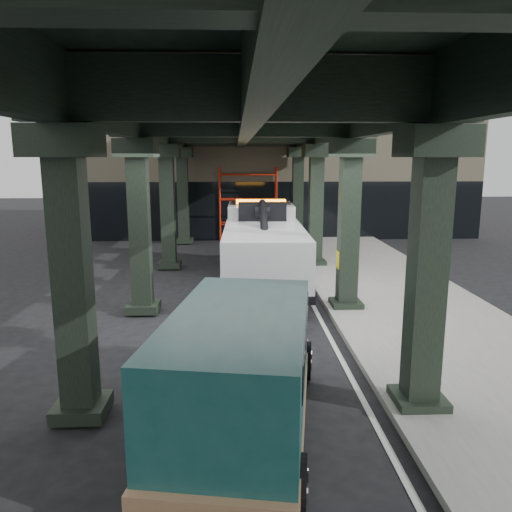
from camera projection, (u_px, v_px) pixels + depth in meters
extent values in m
plane|color=black|center=(263.00, 335.00, 12.86)|extent=(90.00, 90.00, 0.00)
cube|color=gray|center=(408.00, 307.00, 14.99)|extent=(5.00, 40.00, 0.15)
cube|color=silver|center=(316.00, 310.00, 14.89)|extent=(0.12, 38.00, 0.01)
cube|color=black|center=(427.00, 276.00, 8.56)|extent=(0.55, 0.55, 5.00)
cube|color=black|center=(436.00, 142.00, 8.12)|extent=(1.10, 1.10, 0.50)
cube|color=black|center=(418.00, 401.00, 9.01)|extent=(0.90, 0.90, 0.24)
cube|color=black|center=(349.00, 228.00, 14.44)|extent=(0.55, 0.55, 5.00)
cube|color=black|center=(352.00, 148.00, 14.00)|extent=(1.10, 1.10, 0.50)
cube|color=black|center=(346.00, 305.00, 14.89)|extent=(0.90, 0.90, 0.24)
cube|color=black|center=(316.00, 207.00, 20.32)|extent=(0.55, 0.55, 5.00)
cube|color=black|center=(317.00, 151.00, 19.88)|extent=(1.10, 1.10, 0.50)
cube|color=black|center=(314.00, 263.00, 20.77)|extent=(0.90, 0.90, 0.24)
cube|color=black|center=(298.00, 196.00, 26.20)|extent=(0.55, 0.55, 5.00)
cube|color=black|center=(298.00, 152.00, 25.76)|extent=(1.10, 1.10, 0.50)
cube|color=black|center=(297.00, 240.00, 26.65)|extent=(0.90, 0.90, 0.24)
cube|color=black|center=(73.00, 279.00, 8.31)|extent=(0.55, 0.55, 5.00)
cube|color=black|center=(62.00, 141.00, 7.88)|extent=(1.10, 1.10, 0.50)
cube|color=black|center=(82.00, 407.00, 8.76)|extent=(0.90, 0.90, 0.24)
cube|color=black|center=(140.00, 229.00, 14.19)|extent=(0.55, 0.55, 5.00)
cube|color=black|center=(136.00, 148.00, 13.76)|extent=(1.10, 1.10, 0.50)
cube|color=black|center=(144.00, 307.00, 14.64)|extent=(0.90, 0.90, 0.24)
cube|color=black|center=(168.00, 208.00, 20.07)|extent=(0.55, 0.55, 5.00)
cube|color=black|center=(166.00, 151.00, 19.64)|extent=(1.10, 1.10, 0.50)
cube|color=black|center=(170.00, 264.00, 20.53)|extent=(0.90, 0.90, 0.24)
cube|color=black|center=(183.00, 196.00, 25.95)|extent=(0.55, 0.55, 5.00)
cube|color=black|center=(182.00, 152.00, 25.52)|extent=(1.10, 1.10, 0.50)
cube|color=black|center=(184.00, 240.00, 26.41)|extent=(0.90, 0.90, 0.24)
cube|color=black|center=(353.00, 119.00, 13.84)|extent=(0.35, 32.00, 1.10)
cube|color=black|center=(135.00, 118.00, 13.60)|extent=(0.35, 32.00, 1.10)
cube|color=black|center=(245.00, 118.00, 13.72)|extent=(0.35, 32.00, 1.10)
cube|color=black|center=(245.00, 92.00, 13.59)|extent=(7.40, 32.00, 0.30)
cube|color=#C6B793|center=(277.00, 165.00, 31.76)|extent=(22.00, 10.00, 8.00)
cylinder|color=red|center=(220.00, 204.00, 27.01)|extent=(0.08, 0.08, 4.00)
cylinder|color=red|center=(220.00, 206.00, 26.23)|extent=(0.08, 0.08, 4.00)
cylinder|color=red|center=(275.00, 204.00, 27.13)|extent=(0.08, 0.08, 4.00)
cylinder|color=red|center=(277.00, 205.00, 26.35)|extent=(0.08, 0.08, 4.00)
cylinder|color=red|center=(248.00, 222.00, 27.27)|extent=(3.00, 0.08, 0.08)
cylinder|color=red|center=(248.00, 199.00, 27.01)|extent=(3.00, 0.08, 0.08)
cylinder|color=red|center=(248.00, 174.00, 26.76)|extent=(3.00, 0.08, 0.08)
cube|color=black|center=(263.00, 265.00, 17.64)|extent=(1.25, 8.17, 0.27)
cube|color=silver|center=(261.00, 228.00, 20.18)|extent=(2.61, 2.66, 1.96)
cube|color=silver|center=(260.00, 237.00, 21.40)|extent=(2.57, 0.81, 0.98)
cube|color=black|center=(260.00, 214.00, 20.34)|extent=(2.42, 1.46, 0.92)
cube|color=silver|center=(264.00, 252.00, 16.28)|extent=(2.72, 5.49, 1.52)
cube|color=orange|center=(261.00, 202.00, 19.75)|extent=(1.96, 0.34, 0.17)
cube|color=black|center=(262.00, 212.00, 18.20)|extent=(1.75, 0.69, 0.65)
cylinder|color=black|center=(264.00, 226.00, 16.33)|extent=(0.34, 3.81, 1.46)
cube|color=black|center=(268.00, 309.00, 13.77)|extent=(0.36, 1.53, 0.20)
cube|color=black|center=(269.00, 320.00, 13.03)|extent=(1.74, 0.31, 0.20)
cylinder|color=black|center=(232.00, 253.00, 20.68)|extent=(0.40, 1.20, 1.20)
cylinder|color=silver|center=(232.00, 253.00, 20.68)|extent=(0.44, 0.67, 0.66)
cylinder|color=black|center=(289.00, 253.00, 20.73)|extent=(0.40, 1.20, 1.20)
cylinder|color=silver|center=(289.00, 253.00, 20.73)|extent=(0.44, 0.67, 0.66)
cylinder|color=black|center=(229.00, 273.00, 17.17)|extent=(0.40, 1.20, 1.20)
cylinder|color=silver|center=(229.00, 273.00, 17.17)|extent=(0.44, 0.67, 0.66)
cylinder|color=black|center=(298.00, 272.00, 17.22)|extent=(0.40, 1.20, 1.20)
cylinder|color=silver|center=(298.00, 272.00, 17.22)|extent=(0.44, 0.67, 0.66)
cylinder|color=black|center=(227.00, 283.00, 15.78)|extent=(0.40, 1.20, 1.20)
cylinder|color=silver|center=(227.00, 283.00, 15.78)|extent=(0.44, 0.67, 0.66)
cylinder|color=black|center=(303.00, 282.00, 15.83)|extent=(0.40, 1.20, 1.20)
cylinder|color=silver|center=(303.00, 282.00, 15.83)|extent=(0.44, 0.67, 0.66)
cube|color=#103938|center=(259.00, 335.00, 10.29)|extent=(2.09, 1.35, 0.85)
cube|color=#103938|center=(239.00, 370.00, 7.67)|extent=(2.66, 4.54, 1.85)
cube|color=#836042|center=(243.00, 404.00, 8.19)|extent=(2.87, 5.58, 0.33)
cube|color=black|center=(257.00, 305.00, 9.77)|extent=(1.89, 0.70, 0.79)
cube|color=black|center=(242.00, 334.00, 7.86)|extent=(2.55, 3.70, 0.52)
cube|color=silver|center=(261.00, 343.00, 10.85)|extent=(1.89, 0.42, 0.28)
cylinder|color=black|center=(214.00, 356.00, 10.45)|extent=(0.39, 0.83, 0.80)
cylinder|color=silver|center=(214.00, 356.00, 10.45)|extent=(0.37, 0.48, 0.44)
cylinder|color=black|center=(304.00, 361.00, 10.23)|extent=(0.39, 0.83, 0.80)
cylinder|color=silver|center=(304.00, 361.00, 10.23)|extent=(0.37, 0.48, 0.44)
cylinder|color=black|center=(152.00, 474.00, 6.57)|extent=(0.39, 0.83, 0.80)
cylinder|color=silver|center=(152.00, 474.00, 6.57)|extent=(0.37, 0.48, 0.44)
cylinder|color=black|center=(296.00, 485.00, 6.35)|extent=(0.39, 0.83, 0.80)
cylinder|color=silver|center=(296.00, 485.00, 6.35)|extent=(0.37, 0.48, 0.44)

